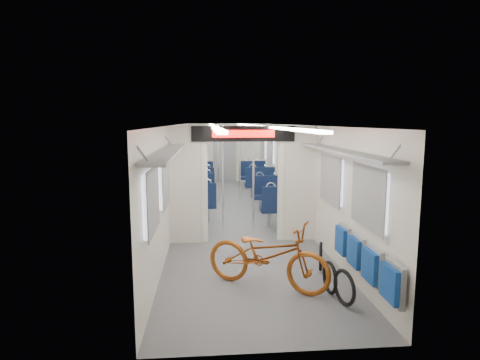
{
  "coord_description": "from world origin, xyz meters",
  "views": [
    {
      "loc": [
        -0.72,
        -9.82,
        2.39
      ],
      "look_at": [
        -0.0,
        -1.34,
        1.14
      ],
      "focal_mm": 30.0,
      "sensor_mm": 36.0,
      "label": 1
    }
  ],
  "objects_px": {
    "seat_bay_near_right": "(274,198)",
    "stanchion_near_left": "(223,179)",
    "stanchion_near_right": "(253,179)",
    "flip_bench": "(364,259)",
    "bike_hoop_c": "(321,258)",
    "bike_hoop_b": "(330,279)",
    "stanchion_far_left": "(218,164)",
    "bicycle": "(267,255)",
    "seat_bay_far_right": "(256,177)",
    "bike_hoop_a": "(344,289)",
    "stanchion_far_right": "(240,164)",
    "seat_bay_far_left": "(200,178)",
    "seat_bay_near_left": "(198,194)"
  },
  "relations": [
    {
      "from": "bike_hoop_c",
      "to": "seat_bay_near_left",
      "type": "relative_size",
      "value": 0.24
    },
    {
      "from": "bike_hoop_a",
      "to": "stanchion_far_right",
      "type": "relative_size",
      "value": 0.21
    },
    {
      "from": "bike_hoop_a",
      "to": "seat_bay_far_left",
      "type": "relative_size",
      "value": 0.24
    },
    {
      "from": "stanchion_far_right",
      "to": "seat_bay_far_left",
      "type": "bearing_deg",
      "value": 126.13
    },
    {
      "from": "bicycle",
      "to": "flip_bench",
      "type": "xyz_separation_m",
      "value": [
        1.22,
        -0.52,
        0.09
      ]
    },
    {
      "from": "bike_hoop_c",
      "to": "flip_bench",
      "type": "bearing_deg",
      "value": -77.28
    },
    {
      "from": "seat_bay_far_right",
      "to": "stanchion_far_left",
      "type": "bearing_deg",
      "value": -130.72
    },
    {
      "from": "seat_bay_near_right",
      "to": "stanchion_near_left",
      "type": "distance_m",
      "value": 1.75
    },
    {
      "from": "bike_hoop_b",
      "to": "seat_bay_far_left",
      "type": "relative_size",
      "value": 0.23
    },
    {
      "from": "seat_bay_far_right",
      "to": "stanchion_far_right",
      "type": "distance_m",
      "value": 1.86
    },
    {
      "from": "flip_bench",
      "to": "seat_bay_near_right",
      "type": "bearing_deg",
      "value": 95.16
    },
    {
      "from": "bike_hoop_b",
      "to": "stanchion_far_right",
      "type": "distance_m",
      "value": 6.43
    },
    {
      "from": "bike_hoop_a",
      "to": "seat_bay_near_left",
      "type": "bearing_deg",
      "value": 110.35
    },
    {
      "from": "bike_hoop_c",
      "to": "stanchion_far_right",
      "type": "bearing_deg",
      "value": 98.83
    },
    {
      "from": "bike_hoop_c",
      "to": "stanchion_near_left",
      "type": "distance_m",
      "value": 3.06
    },
    {
      "from": "bicycle",
      "to": "stanchion_near_right",
      "type": "distance_m",
      "value": 3.13
    },
    {
      "from": "seat_bay_far_left",
      "to": "stanchion_near_left",
      "type": "xyz_separation_m",
      "value": [
        0.57,
        -4.56,
        0.61
      ]
    },
    {
      "from": "stanchion_far_right",
      "to": "bicycle",
      "type": "bearing_deg",
      "value": -91.14
    },
    {
      "from": "seat_bay_far_left",
      "to": "flip_bench",
      "type": "bearing_deg",
      "value": -74.4
    },
    {
      "from": "bike_hoop_b",
      "to": "stanchion_near_left",
      "type": "relative_size",
      "value": 0.2
    },
    {
      "from": "seat_bay_far_right",
      "to": "stanchion_near_left",
      "type": "height_order",
      "value": "stanchion_near_left"
    },
    {
      "from": "seat_bay_near_left",
      "to": "seat_bay_far_left",
      "type": "xyz_separation_m",
      "value": [
        0.0,
        2.96,
        0.01
      ]
    },
    {
      "from": "bike_hoop_c",
      "to": "seat_bay_far_right",
      "type": "distance_m",
      "value": 7.08
    },
    {
      "from": "bike_hoop_a",
      "to": "seat_bay_far_right",
      "type": "bearing_deg",
      "value": 90.82
    },
    {
      "from": "stanchion_near_left",
      "to": "stanchion_near_right",
      "type": "xyz_separation_m",
      "value": [
        0.66,
        -0.06,
        0.0
      ]
    },
    {
      "from": "stanchion_near_right",
      "to": "seat_bay_near_right",
      "type": "bearing_deg",
      "value": 58.76
    },
    {
      "from": "seat_bay_far_right",
      "to": "stanchion_near_right",
      "type": "xyz_separation_m",
      "value": [
        -0.64,
        -4.62,
        0.61
      ]
    },
    {
      "from": "bicycle",
      "to": "bike_hoop_c",
      "type": "height_order",
      "value": "bicycle"
    },
    {
      "from": "bike_hoop_c",
      "to": "stanchion_far_right",
      "type": "relative_size",
      "value": 0.2
    },
    {
      "from": "flip_bench",
      "to": "bike_hoop_a",
      "type": "bearing_deg",
      "value": -157.07
    },
    {
      "from": "seat_bay_near_left",
      "to": "stanchion_far_right",
      "type": "xyz_separation_m",
      "value": [
        1.19,
        1.33,
        0.62
      ]
    },
    {
      "from": "bike_hoop_c",
      "to": "stanchion_near_left",
      "type": "relative_size",
      "value": 0.2
    },
    {
      "from": "stanchion_far_left",
      "to": "stanchion_near_right",
      "type": "bearing_deg",
      "value": -77.8
    },
    {
      "from": "seat_bay_near_left",
      "to": "bike_hoop_b",
      "type": "bearing_deg",
      "value": -69.05
    },
    {
      "from": "bike_hoop_b",
      "to": "bike_hoop_c",
      "type": "distance_m",
      "value": 0.89
    },
    {
      "from": "seat_bay_far_left",
      "to": "stanchion_far_right",
      "type": "height_order",
      "value": "stanchion_far_right"
    },
    {
      "from": "bicycle",
      "to": "stanchion_near_right",
      "type": "relative_size",
      "value": 0.81
    },
    {
      "from": "seat_bay_near_right",
      "to": "stanchion_far_left",
      "type": "bearing_deg",
      "value": 122.84
    },
    {
      "from": "seat_bay_near_right",
      "to": "stanchion_near_left",
      "type": "xyz_separation_m",
      "value": [
        -1.3,
        -1.0,
        0.63
      ]
    },
    {
      "from": "seat_bay_far_left",
      "to": "stanchion_far_left",
      "type": "height_order",
      "value": "stanchion_far_left"
    },
    {
      "from": "bike_hoop_b",
      "to": "stanchion_near_right",
      "type": "bearing_deg",
      "value": 101.61
    },
    {
      "from": "bike_hoop_b",
      "to": "stanchion_far_left",
      "type": "relative_size",
      "value": 0.2
    },
    {
      "from": "bike_hoop_a",
      "to": "stanchion_far_left",
      "type": "height_order",
      "value": "stanchion_far_left"
    },
    {
      "from": "stanchion_near_right",
      "to": "flip_bench",
      "type": "bearing_deg",
      "value": -73.46
    },
    {
      "from": "stanchion_near_left",
      "to": "stanchion_near_right",
      "type": "bearing_deg",
      "value": -5.51
    },
    {
      "from": "bicycle",
      "to": "bike_hoop_b",
      "type": "xyz_separation_m",
      "value": [
        0.84,
        -0.27,
        -0.28
      ]
    },
    {
      "from": "flip_bench",
      "to": "bike_hoop_c",
      "type": "xyz_separation_m",
      "value": [
        -0.25,
        1.12,
        -0.37
      ]
    },
    {
      "from": "seat_bay_far_right",
      "to": "stanchion_far_left",
      "type": "distance_m",
      "value": 2.1
    },
    {
      "from": "bike_hoop_a",
      "to": "stanchion_far_left",
      "type": "bearing_deg",
      "value": 101.89
    },
    {
      "from": "bike_hoop_b",
      "to": "stanchion_far_left",
      "type": "xyz_separation_m",
      "value": [
        -1.35,
        6.42,
        0.94
      ]
    }
  ]
}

